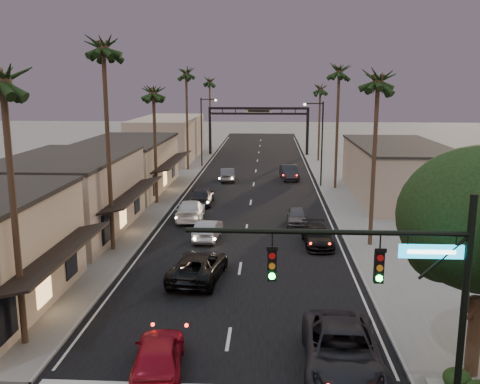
# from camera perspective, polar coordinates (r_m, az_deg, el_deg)

# --- Properties ---
(ground) EXTENTS (200.00, 200.00, 0.00)m
(ground) POSITION_cam_1_polar(r_m,az_deg,el_deg) (52.59, 1.27, -0.40)
(ground) COLOR slate
(ground) RESTS_ON ground
(road) EXTENTS (14.00, 120.00, 0.02)m
(road) POSITION_cam_1_polar(r_m,az_deg,el_deg) (57.49, 1.43, 0.64)
(road) COLOR black
(road) RESTS_ON ground
(sidewalk_left) EXTENTS (5.00, 92.00, 0.12)m
(sidewalk_left) POSITION_cam_1_polar(r_m,az_deg,el_deg) (65.31, -6.74, 1.94)
(sidewalk_left) COLOR slate
(sidewalk_left) RESTS_ON ground
(sidewalk_right) EXTENTS (5.00, 92.00, 0.12)m
(sidewalk_right) POSITION_cam_1_polar(r_m,az_deg,el_deg) (64.81, 10.06, 1.77)
(sidewalk_right) COLOR slate
(sidewalk_right) RESTS_ON ground
(storefront_mid) EXTENTS (8.00, 14.00, 5.50)m
(storefront_mid) POSITION_cam_1_polar(r_m,az_deg,el_deg) (41.02, -17.88, -0.49)
(storefront_mid) COLOR #9F907F
(storefront_mid) RESTS_ON ground
(storefront_far) EXTENTS (8.00, 16.00, 5.00)m
(storefront_far) POSITION_cam_1_polar(r_m,az_deg,el_deg) (56.03, -12.07, 2.69)
(storefront_far) COLOR tan
(storefront_far) RESTS_ON ground
(storefront_dist) EXTENTS (8.00, 20.00, 6.00)m
(storefront_dist) POSITION_cam_1_polar(r_m,az_deg,el_deg) (78.21, -7.70, 5.69)
(storefront_dist) COLOR #9F907F
(storefront_dist) RESTS_ON ground
(building_right) EXTENTS (8.00, 18.00, 5.00)m
(building_right) POSITION_cam_1_polar(r_m,az_deg,el_deg) (53.54, 16.44, 2.06)
(building_right) COLOR #9F907F
(building_right) RESTS_ON ground
(traffic_signal) EXTENTS (8.51, 0.22, 7.80)m
(traffic_signal) POSITION_cam_1_polar(r_m,az_deg,el_deg) (16.97, 16.83, -9.17)
(traffic_signal) COLOR black
(traffic_signal) RESTS_ON ground
(arch) EXTENTS (15.20, 0.40, 7.27)m
(arch) POSITION_cam_1_polar(r_m,az_deg,el_deg) (81.61, 2.00, 7.81)
(arch) COLOR black
(arch) RESTS_ON ground
(streetlight_right) EXTENTS (2.13, 0.30, 9.00)m
(streetlight_right) POSITION_cam_1_polar(r_m,az_deg,el_deg) (56.93, 8.48, 5.83)
(streetlight_right) COLOR black
(streetlight_right) RESTS_ON ground
(streetlight_left) EXTENTS (2.13, 0.30, 9.00)m
(streetlight_left) POSITION_cam_1_polar(r_m,az_deg,el_deg) (70.17, -3.91, 7.00)
(streetlight_left) COLOR black
(streetlight_left) RESTS_ON ground
(palm_la) EXTENTS (3.20, 3.20, 13.20)m
(palm_la) POSITION_cam_1_polar(r_m,az_deg,el_deg) (22.86, -24.11, 11.85)
(palm_la) COLOR #38281C
(palm_la) RESTS_ON ground
(palm_lb) EXTENTS (3.20, 3.20, 15.20)m
(palm_lb) POSITION_cam_1_polar(r_m,az_deg,el_deg) (35.04, -14.42, 15.25)
(palm_lb) COLOR #38281C
(palm_lb) RESTS_ON ground
(palm_lc) EXTENTS (3.20, 3.20, 12.20)m
(palm_lc) POSITION_cam_1_polar(r_m,az_deg,el_deg) (48.51, -9.23, 10.91)
(palm_lc) COLOR #38281C
(palm_lc) RESTS_ON ground
(palm_ld) EXTENTS (3.20, 3.20, 14.20)m
(palm_ld) POSITION_cam_1_polar(r_m,az_deg,el_deg) (67.22, -5.77, 12.82)
(palm_ld) COLOR #38281C
(palm_ld) RESTS_ON ground
(palm_ra) EXTENTS (3.20, 3.20, 13.20)m
(palm_ra) POSITION_cam_1_polar(r_m,az_deg,el_deg) (36.08, 14.55, 12.03)
(palm_ra) COLOR #38281C
(palm_ra) RESTS_ON ground
(palm_rb) EXTENTS (3.20, 3.20, 14.20)m
(palm_rb) POSITION_cam_1_polar(r_m,az_deg,el_deg) (55.86, 10.55, 12.94)
(palm_rb) COLOR #38281C
(palm_rb) RESTS_ON ground
(palm_rc) EXTENTS (3.20, 3.20, 12.20)m
(palm_rc) POSITION_cam_1_polar(r_m,az_deg,el_deg) (75.73, 8.57, 11.14)
(palm_rc) COLOR #38281C
(palm_rc) RESTS_ON ground
(palm_far) EXTENTS (3.20, 3.20, 13.20)m
(palm_far) POSITION_cam_1_polar(r_m,az_deg,el_deg) (89.97, -3.27, 11.92)
(palm_far) COLOR #38281C
(palm_far) RESTS_ON ground
(oncoming_red) EXTENTS (2.39, 4.81, 1.57)m
(oncoming_red) POSITION_cam_1_polar(r_m,az_deg,el_deg) (21.46, -8.72, -16.82)
(oncoming_red) COLOR maroon
(oncoming_red) RESTS_ON ground
(oncoming_pickup) EXTENTS (3.25, 5.89, 1.56)m
(oncoming_pickup) POSITION_cam_1_polar(r_m,az_deg,el_deg) (30.54, -4.45, -7.88)
(oncoming_pickup) COLOR black
(oncoming_pickup) RESTS_ON ground
(oncoming_silver) EXTENTS (1.79, 4.35, 1.40)m
(oncoming_silver) POSITION_cam_1_polar(r_m,az_deg,el_deg) (38.05, -3.44, -4.03)
(oncoming_silver) COLOR #95959A
(oncoming_silver) RESTS_ON ground
(oncoming_white) EXTENTS (2.60, 5.57, 1.57)m
(oncoming_white) POSITION_cam_1_polar(r_m,az_deg,el_deg) (43.57, -5.30, -1.92)
(oncoming_white) COLOR silver
(oncoming_white) RESTS_ON ground
(oncoming_dgrey) EXTENTS (2.04, 4.88, 1.65)m
(oncoming_dgrey) POSITION_cam_1_polar(r_m,az_deg,el_deg) (48.84, -4.06, -0.37)
(oncoming_dgrey) COLOR black
(oncoming_dgrey) RESTS_ON ground
(oncoming_grey_far) EXTENTS (1.94, 4.54, 1.45)m
(oncoming_grey_far) POSITION_cam_1_polar(r_m,az_deg,el_deg) (60.43, -1.36, 1.88)
(oncoming_grey_far) COLOR #46464A
(oncoming_grey_far) RESTS_ON ground
(curbside_near) EXTENTS (3.15, 6.46, 1.77)m
(curbside_near) POSITION_cam_1_polar(r_m,az_deg,el_deg) (21.68, 10.84, -16.30)
(curbside_near) COLOR black
(curbside_near) RESTS_ON ground
(curbside_black) EXTENTS (2.12, 4.68, 1.33)m
(curbside_black) POSITION_cam_1_polar(r_m,az_deg,el_deg) (36.92, 8.26, -4.69)
(curbside_black) COLOR black
(curbside_black) RESTS_ON ground
(curbside_grey) EXTENTS (1.64, 3.92, 1.33)m
(curbside_grey) POSITION_cam_1_polar(r_m,az_deg,el_deg) (42.13, 6.06, -2.58)
(curbside_grey) COLOR #48484C
(curbside_grey) RESTS_ON ground
(curbside_far) EXTENTS (2.24, 5.10, 1.63)m
(curbside_far) POSITION_cam_1_polar(r_m,az_deg,el_deg) (61.48, 5.26, 2.09)
(curbside_far) COLOR black
(curbside_far) RESTS_ON ground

